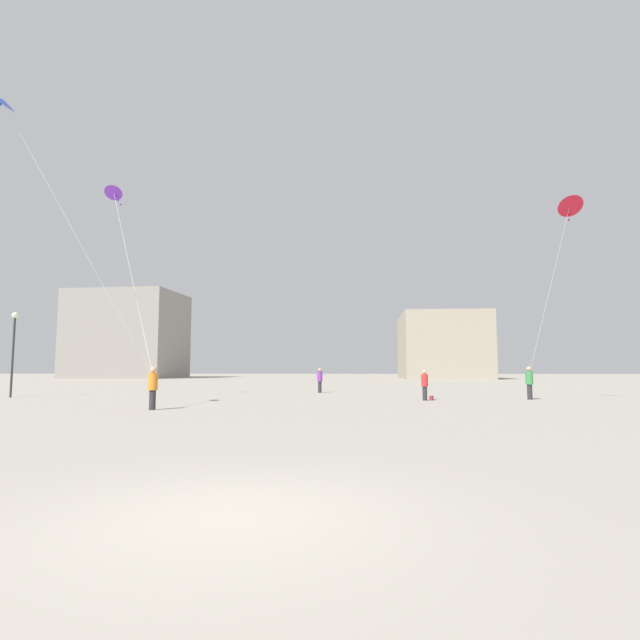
{
  "coord_description": "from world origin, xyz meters",
  "views": [
    {
      "loc": [
        1.32,
        -5.8,
        1.66
      ],
      "look_at": [
        0.0,
        19.63,
        4.1
      ],
      "focal_mm": 28.33,
      "sensor_mm": 36.0,
      "label": 1
    }
  ],
  "objects": [
    {
      "name": "ground_plane",
      "position": [
        0.0,
        0.0,
        0.0
      ],
      "size": [
        300.0,
        300.0,
        0.0
      ],
      "primitive_type": "plane",
      "color": "#9E9689"
    },
    {
      "name": "person_in_red",
      "position": [
        5.38,
        20.8,
        0.87
      ],
      "size": [
        0.35,
        0.35,
        1.59
      ],
      "rotation": [
        0.0,
        0.0,
        3.83
      ],
      "color": "#2D2D33",
      "rests_on": "ground_plane"
    },
    {
      "name": "person_in_purple",
      "position": [
        -0.5,
        28.96,
        0.92
      ],
      "size": [
        0.37,
        0.37,
        1.68
      ],
      "rotation": [
        0.0,
        0.0,
        2.19
      ],
      "color": "#2D2D33",
      "rests_on": "ground_plane"
    },
    {
      "name": "person_in_green",
      "position": [
        11.11,
        21.92,
        0.96
      ],
      "size": [
        0.38,
        0.38,
        1.76
      ],
      "rotation": [
        0.0,
        0.0,
        4.21
      ],
      "color": "#2D2D33",
      "rests_on": "ground_plane"
    },
    {
      "name": "person_in_orange",
      "position": [
        -6.46,
        14.27,
        0.95
      ],
      "size": [
        0.38,
        0.38,
        1.73
      ],
      "rotation": [
        0.0,
        0.0,
        4.71
      ],
      "color": "#2D2D33",
      "rests_on": "ground_plane"
    },
    {
      "name": "kite_cobalt_diamond",
      "position": [
        -11.61,
        11.8,
        11.64
      ],
      "size": [
        5.7,
        3.04,
        10.8
      ],
      "color": "blue"
    },
    {
      "name": "kite_violet_diamond",
      "position": [
        -11.82,
        21.4,
        11.52
      ],
      "size": [
        5.99,
        7.72,
        10.74
      ],
      "color": "purple"
    },
    {
      "name": "kite_crimson_diamond",
      "position": [
        12.52,
        19.35,
        9.72
      ],
      "size": [
        2.05,
        3.12,
        8.94
      ],
      "color": "red"
    },
    {
      "name": "building_left_hall",
      "position": [
        -37.0,
        80.81,
        7.46
      ],
      "size": [
        18.55,
        15.06,
        14.92
      ],
      "color": "gray",
      "rests_on": "ground_plane"
    },
    {
      "name": "building_centre_hall",
      "position": [
        17.0,
        77.32,
        5.24
      ],
      "size": [
        13.56,
        15.97,
        10.48
      ],
      "color": "#A39984",
      "rests_on": "ground_plane"
    },
    {
      "name": "lamppost_east",
      "position": [
        -17.87,
        22.34,
        3.3
      ],
      "size": [
        0.36,
        0.36,
        4.91
      ],
      "color": "#2D2D30",
      "rests_on": "ground_plane"
    },
    {
      "name": "handbag_beside_flyer",
      "position": [
        5.73,
        20.9,
        0.12
      ],
      "size": [
        0.27,
        0.35,
        0.24
      ],
      "primitive_type": "cube",
      "rotation": [
        0.0,
        0.0,
        1.12
      ],
      "color": "maroon",
      "rests_on": "ground_plane"
    }
  ]
}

